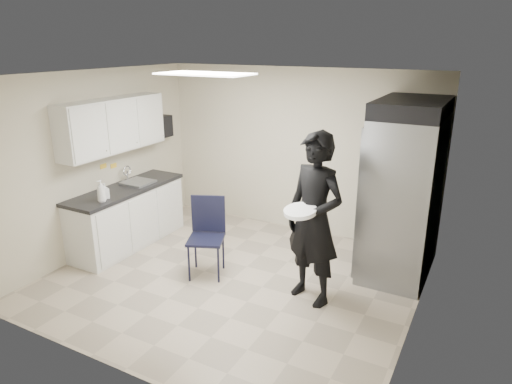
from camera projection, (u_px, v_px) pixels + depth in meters
The scene contains 21 objects.
floor at pixel (232, 279), 5.98m from camera, with size 4.50×4.50×0.00m, color tan.
ceiling at pixel (229, 75), 5.16m from camera, with size 4.50×4.50×0.00m, color white.
back_wall at pixel (296, 151), 7.24m from camera, with size 4.50×4.50×0.00m, color #C0B79E.
left_wall at pixel (97, 162), 6.57m from camera, with size 4.00×4.00×0.00m, color #C0B79E.
right_wall at pixel (423, 216), 4.56m from camera, with size 4.00×4.00×0.00m, color #C0B79E.
ceiling_panel at pixel (205, 74), 5.77m from camera, with size 1.20×0.60×0.02m, color white.
lower_counter at pixel (128, 218), 6.88m from camera, with size 0.60×1.90×0.86m, color silver.
countertop at pixel (125, 189), 6.74m from camera, with size 0.64×1.95×0.05m, color black.
sink at pixel (138, 186), 6.94m from camera, with size 0.42×0.40×0.14m, color gray.
faucet at pixel (127, 174), 6.99m from camera, with size 0.02×0.02×0.24m, color silver.
upper_cabinets at pixel (113, 125), 6.50m from camera, with size 0.35×1.80×0.75m, color silver.
towel_dispenser at pixel (162, 126), 7.55m from camera, with size 0.22×0.30×0.35m, color black.
notice_sticker_left at pixel (103, 166), 6.68m from camera, with size 0.00×0.12×0.07m, color yellow.
notice_sticker_right at pixel (114, 166), 6.86m from camera, with size 0.00×0.12×0.07m, color yellow.
commercial_fridge at pixel (403, 197), 5.89m from camera, with size 0.80×1.35×2.10m, color gray.
fridge_compressor at pixel (413, 107), 5.53m from camera, with size 0.80×1.35×0.20m, color black.
folding_chair at pixel (206, 240), 5.93m from camera, with size 0.45×0.45×1.01m, color black.
man_tuxedo at pixel (314, 220), 5.21m from camera, with size 0.75×0.50×2.04m, color black.
bucket_lid at pixel (300, 211), 5.00m from camera, with size 0.37×0.37×0.05m, color white.
soap_bottle_a at pixel (101, 191), 6.09m from camera, with size 0.12×0.12×0.30m, color white.
soap_bottle_b at pixel (105, 191), 6.23m from camera, with size 0.10×0.10×0.22m, color #A4A2AD.
Camera 1 is at (2.78, -4.54, 2.97)m, focal length 32.00 mm.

